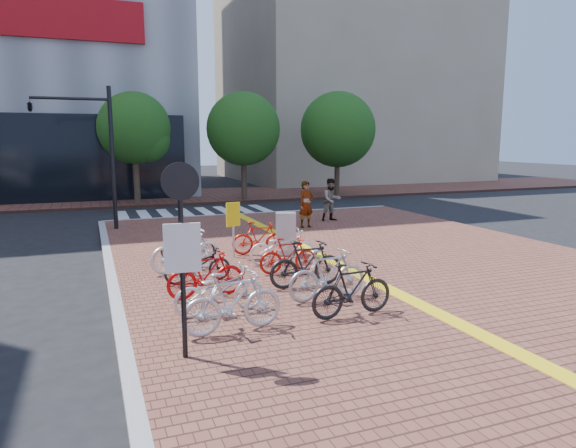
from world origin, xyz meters
name	(u,v)px	position (x,y,z in m)	size (l,w,h in m)	color
ground	(290,290)	(0.00, 0.00, 0.00)	(120.00, 120.00, 0.00)	black
sidewalk	(557,346)	(3.00, -5.00, 0.07)	(14.00, 34.00, 0.15)	brown
tactile_strip	(513,350)	(2.00, -5.00, 0.16)	(0.40, 34.00, 0.01)	yellow
kerb_west	(138,427)	(-4.00, -5.00, 0.08)	(0.25, 34.00, 0.15)	gray
kerb_north	(257,214)	(3.00, 12.00, 0.08)	(14.00, 0.25, 0.15)	gray
far_sidewalk	(166,197)	(0.00, 21.00, 0.07)	(70.00, 8.00, 0.15)	brown
building_beige	(345,80)	(18.00, 32.00, 9.00)	(20.00, 18.00, 18.00)	gray
crosswalk	(197,213)	(0.50, 14.00, 0.01)	(7.50, 4.00, 0.01)	silver
street_trees	(261,131)	(5.04, 17.45, 4.10)	(16.20, 4.60, 6.35)	#38281E
bike_0	(233,302)	(-2.10, -2.51, 0.72)	(0.54, 1.90, 1.14)	silver
bike_1	(219,290)	(-2.09, -1.44, 0.64)	(0.65, 1.87, 0.98)	silver
bike_2	(206,274)	(-2.11, -0.26, 0.67)	(0.49, 1.74, 1.05)	#BB0D0E
bike_3	(198,265)	(-2.04, 1.01, 0.58)	(0.58, 1.65, 0.87)	black
bike_4	(186,250)	(-2.11, 2.13, 0.73)	(0.55, 1.94, 1.17)	white
bike_5	(188,246)	(-1.87, 3.22, 0.61)	(0.44, 1.54, 0.93)	black
bike_6	(352,289)	(0.32, -2.52, 0.69)	(0.51, 1.81, 1.09)	black
bike_7	(328,274)	(0.32, -1.39, 0.72)	(0.53, 1.88, 1.13)	#B2B2B7
bike_8	(307,264)	(0.29, -0.31, 0.71)	(0.52, 1.86, 1.12)	black
bike_9	(289,255)	(0.34, 1.01, 0.62)	(0.44, 1.57, 0.95)	#B6170D
bike_10	(282,247)	(0.54, 1.98, 0.64)	(0.65, 1.87, 0.98)	white
bike_11	(259,238)	(0.33, 3.40, 0.65)	(0.47, 1.67, 1.01)	red
pedestrian_a	(306,204)	(3.55, 7.32, 1.07)	(0.67, 0.44, 1.85)	gray
pedestrian_b	(332,200)	(5.24, 8.51, 1.06)	(0.88, 0.69, 1.81)	#4D5261
utility_box	(286,234)	(1.06, 3.08, 0.79)	(0.59, 0.43, 1.29)	#B1B1B5
yellow_sign	(233,219)	(-0.51, 3.27, 1.29)	(0.44, 0.16, 1.65)	#B7B7BC
notice_sign	(182,237)	(-3.11, -3.32, 2.12)	(0.58, 0.14, 3.12)	black
traffic_light_pole	(75,131)	(-4.76, 9.80, 3.91)	(2.92, 1.13, 5.44)	black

